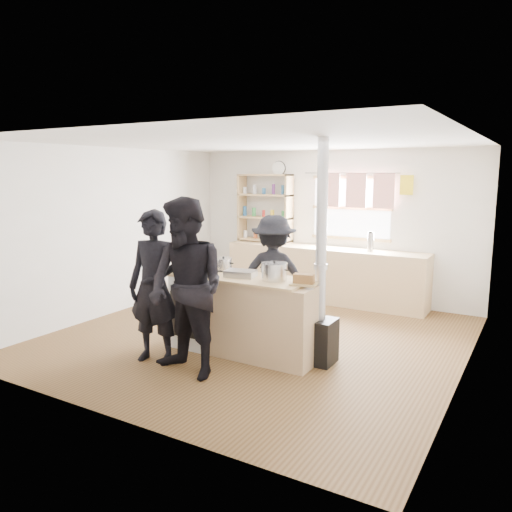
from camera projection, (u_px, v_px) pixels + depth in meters
name	position (u px, v px, depth m)	size (l,w,h in m)	color
ground	(257.00, 338.00, 6.51)	(5.00, 5.00, 0.01)	brown
back_counter	(324.00, 274.00, 8.33)	(3.40, 0.55, 0.90)	tan
shelving_unit	(265.00, 208.00, 8.85)	(1.00, 0.28, 1.20)	tan
thermos	(370.00, 242.00, 7.84)	(0.10, 0.10, 0.30)	silver
cooking_island	(244.00, 315.00, 5.89)	(1.97, 0.64, 0.93)	white
skillet_greens	(185.00, 271.00, 6.03)	(0.38, 0.38, 0.05)	black
roast_tray	(240.00, 273.00, 5.81)	(0.39, 0.29, 0.08)	silver
stockpot_stove	(224.00, 264.00, 6.18)	(0.21, 0.21, 0.18)	silver
stockpot_counter	(274.00, 271.00, 5.61)	(0.30, 0.30, 0.22)	silver
bread_board	(304.00, 280.00, 5.38)	(0.31, 0.25, 0.12)	tan
flue_heater	(320.00, 307.00, 5.56)	(0.35, 0.35, 2.50)	black
person_near_left	(154.00, 287.00, 5.57)	(0.63, 0.41, 1.73)	black
person_near_right	(187.00, 288.00, 5.16)	(0.92, 0.72, 1.89)	black
person_far	(274.00, 275.00, 6.58)	(1.02, 0.59, 1.58)	black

